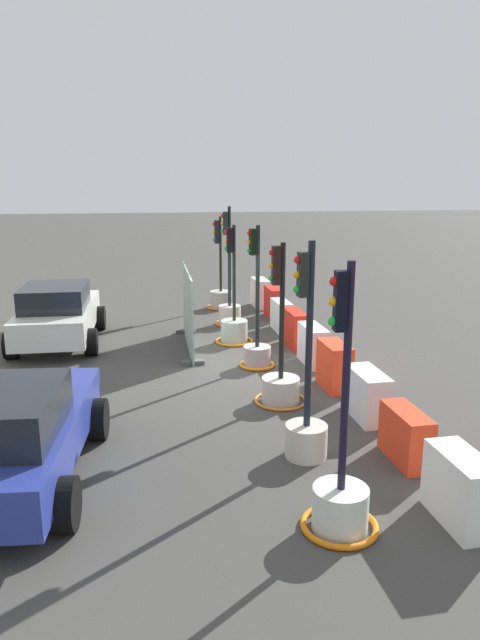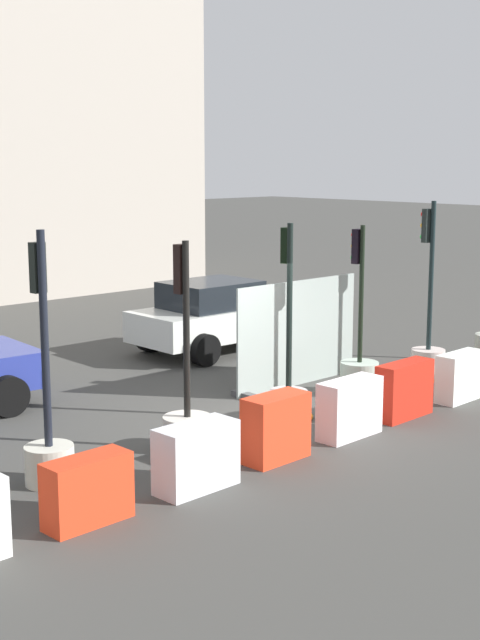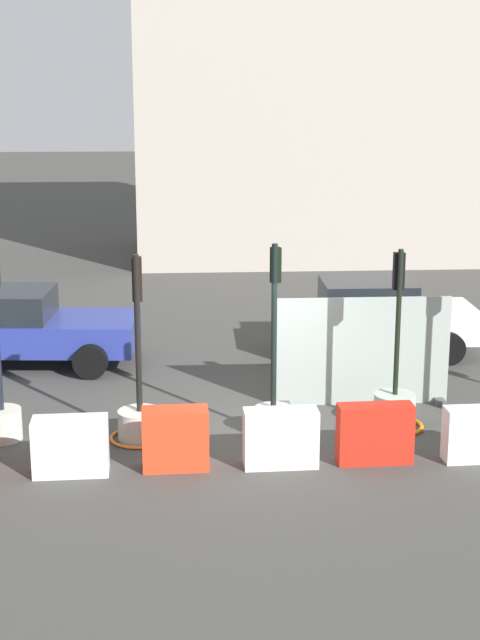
# 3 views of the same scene
# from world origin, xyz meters

# --- Properties ---
(ground_plane) EXTENTS (120.00, 120.00, 0.00)m
(ground_plane) POSITION_xyz_m (0.00, 0.00, 0.00)
(ground_plane) COLOR #403F3C
(traffic_light_1) EXTENTS (0.63, 0.63, 3.25)m
(traffic_light_1) POSITION_xyz_m (-4.23, -0.03, 0.62)
(traffic_light_1) COLOR beige
(traffic_light_1) RESTS_ON ground_plane
(traffic_light_2) EXTENTS (0.98, 0.98, 2.98)m
(traffic_light_2) POSITION_xyz_m (-2.04, -0.14, 0.44)
(traffic_light_2) COLOR beige
(traffic_light_2) RESTS_ON ground_plane
(traffic_light_3) EXTENTS (0.79, 0.79, 3.12)m
(traffic_light_3) POSITION_xyz_m (0.09, -0.09, 0.47)
(traffic_light_3) COLOR #B4A8A6
(traffic_light_3) RESTS_ON ground_plane
(traffic_light_4) EXTENTS (0.97, 0.97, 2.97)m
(traffic_light_4) POSITION_xyz_m (2.10, 0.12, 0.43)
(traffic_light_4) COLOR #A8B9A8
(traffic_light_4) RESTS_ON ground_plane
(traffic_light_5) EXTENTS (0.85, 0.85, 3.33)m
(traffic_light_5) POSITION_xyz_m (3.95, -0.02, 0.51)
(traffic_light_5) COLOR beige
(traffic_light_5) RESTS_ON ground_plane
(construction_barrier_1) EXTENTS (1.04, 0.44, 0.79)m
(construction_barrier_1) POSITION_xyz_m (-4.59, -1.44, 0.39)
(construction_barrier_1) COLOR red
(construction_barrier_1) RESTS_ON ground_plane
(construction_barrier_2) EXTENTS (1.10, 0.51, 0.84)m
(construction_barrier_2) POSITION_xyz_m (-2.99, -1.46, 0.42)
(construction_barrier_2) COLOR silver
(construction_barrier_2) RESTS_ON ground_plane
(construction_barrier_3) EXTENTS (0.98, 0.48, 0.92)m
(construction_barrier_3) POSITION_xyz_m (-1.47, -1.36, 0.46)
(construction_barrier_3) COLOR red
(construction_barrier_3) RESTS_ON ground_plane
(construction_barrier_4) EXTENTS (1.11, 0.45, 0.87)m
(construction_barrier_4) POSITION_xyz_m (0.08, -1.37, 0.44)
(construction_barrier_4) COLOR silver
(construction_barrier_4) RESTS_ON ground_plane
(construction_barrier_5) EXTENTS (1.13, 0.40, 0.90)m
(construction_barrier_5) POSITION_xyz_m (1.49, -1.31, 0.45)
(construction_barrier_5) COLOR red
(construction_barrier_5) RESTS_ON ground_plane
(construction_barrier_6) EXTENTS (1.05, 0.41, 0.83)m
(construction_barrier_6) POSITION_xyz_m (3.06, -1.33, 0.41)
(construction_barrier_6) COLOR white
(construction_barrier_6) RESTS_ON ground_plane
(car_white_van) EXTENTS (3.95, 2.11, 1.53)m
(car_white_van) POSITION_xyz_m (2.68, 4.50, 0.77)
(car_white_van) COLOR silver
(car_white_van) RESTS_ON ground_plane
(site_fence_panel) EXTENTS (3.04, 0.50, 1.93)m
(site_fence_panel) POSITION_xyz_m (1.79, 1.30, 0.91)
(site_fence_panel) COLOR #95A39C
(site_fence_panel) RESTS_ON ground_plane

